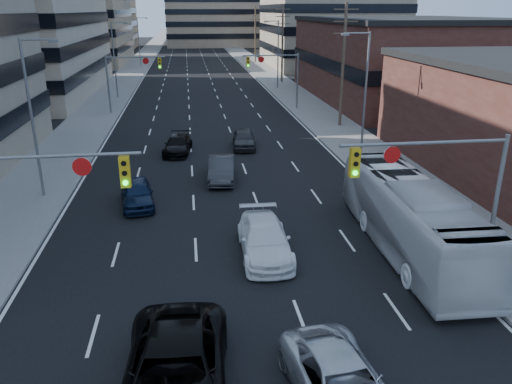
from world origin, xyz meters
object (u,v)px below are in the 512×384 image
object	(u,v)px
sedan_blue	(137,193)
white_van	(264,239)
black_pickup	(175,375)
transit_bus	(411,217)

from	to	relation	value
sedan_blue	white_van	bearing A→B (deg)	-55.82
black_pickup	sedan_blue	world-z (taller)	black_pickup
black_pickup	sedan_blue	xyz separation A→B (m)	(-2.38, 15.40, -0.17)
sedan_blue	black_pickup	bearing A→B (deg)	-88.93
black_pickup	sedan_blue	bearing A→B (deg)	102.03
white_van	transit_bus	distance (m)	6.63
black_pickup	transit_bus	distance (m)	13.14
black_pickup	transit_bus	size ratio (longest dim) A/B	0.54
black_pickup	transit_bus	bearing A→B (deg)	41.11
white_van	sedan_blue	world-z (taller)	white_van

